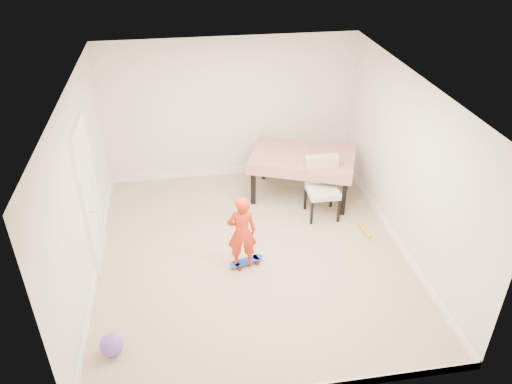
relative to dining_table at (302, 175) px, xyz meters
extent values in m
plane|color=tan|center=(-1.12, -1.51, -0.41)|extent=(5.00, 5.00, 0.00)
cube|color=silver|center=(-1.12, -1.51, 2.17)|extent=(4.50, 5.00, 0.04)
cube|color=silver|center=(-1.12, 0.97, 0.89)|extent=(4.50, 0.04, 2.60)
cube|color=silver|center=(-1.12, -3.99, 0.89)|extent=(4.50, 0.04, 2.60)
cube|color=silver|center=(-3.35, -1.51, 0.89)|extent=(0.04, 5.00, 2.60)
cube|color=silver|center=(1.11, -1.51, 0.89)|extent=(0.04, 5.00, 2.60)
cube|color=white|center=(-3.34, -1.21, 0.62)|extent=(0.11, 0.94, 2.11)
cube|color=white|center=(-1.12, 0.98, -0.35)|extent=(4.50, 0.02, 0.12)
cube|color=white|center=(-3.36, -1.51, -0.35)|extent=(0.02, 5.00, 0.12)
cube|color=white|center=(1.12, -1.51, -0.35)|extent=(0.02, 5.00, 0.12)
imported|color=red|center=(-1.30, -1.78, 0.16)|extent=(0.42, 0.28, 1.14)
sphere|color=#8151C4|center=(-3.01, -3.10, -0.27)|extent=(0.28, 0.28, 0.28)
cylinder|color=gold|center=(0.74, -1.25, -0.38)|extent=(0.09, 0.40, 0.06)
camera|label=1|loc=(-1.99, -7.35, 4.28)|focal=35.00mm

